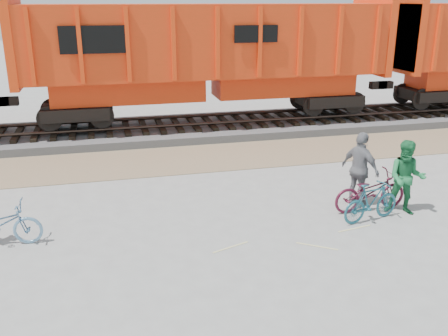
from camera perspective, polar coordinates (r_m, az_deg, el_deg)
The scene contains 9 objects.
ground at distance 11.68m, azimuth 4.56°, elevation -6.70°, with size 120.00×120.00×0.00m, color #9E9E99.
gravel_strip at distance 16.63m, azimuth -1.35°, elevation 1.25°, with size 120.00×3.00×0.02m, color #957A5D.
ballast_bed at distance 19.89m, azimuth -3.56°, elevation 4.58°, with size 120.00×4.00×0.30m, color slate.
track at distance 19.82m, azimuth -3.58°, elevation 5.48°, with size 120.00×2.60×0.24m.
hopper_car_center at distance 19.52m, azimuth -1.80°, elevation 12.85°, with size 14.00×3.13×4.65m.
bicycle_teal at distance 12.27m, azimuth 16.48°, elevation -3.74°, with size 0.45×1.58×0.95m, color #1F5F70.
bicycle_maroon at distance 12.85m, azimuth 16.36°, elevation -2.57°, with size 0.67×1.92×1.01m, color #511429.
person_man at distance 12.79m, azimuth 20.11°, elevation -1.06°, with size 0.90×0.70×1.85m, color #207440.
person_woman at distance 12.97m, azimuth 15.29°, elevation -0.15°, with size 1.12×0.47×1.91m, color slate.
Camera 1 is at (-3.41, -9.99, 5.01)m, focal length 40.00 mm.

